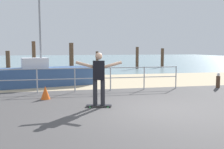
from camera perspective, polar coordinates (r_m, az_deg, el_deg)
The scene contains 16 objects.
ground_plane at distance 6.69m, azimuth 11.22°, elevation -10.27°, with size 24.00×10.00×0.04m, color #474444.
beach_strip at distance 14.25m, azimuth -1.36°, elevation -1.45°, with size 24.00×6.00×0.04m, color tan.
sea_surface at distance 42.02m, azimuth -8.23°, elevation 3.48°, with size 72.00×50.00×0.04m, color #75939E.
railing_fence at distance 10.58m, azimuth -8.56°, elevation -0.36°, with size 9.30×0.05×1.05m.
sailboat at distance 12.79m, azimuth -13.90°, elevation -0.13°, with size 5.07×2.33×5.29m.
skateboard at distance 7.90m, azimuth -3.00°, elevation -7.11°, with size 0.82×0.36×0.08m.
skateboarder at distance 7.73m, azimuth -3.04°, elevation -0.25°, with size 1.43×0.38×1.65m.
bollard_short at distance 12.63m, azimuth 23.22°, elevation -1.61°, with size 0.18×0.18×0.57m, color #513826.
seagull at distance 12.57m, azimuth 23.29°, elevation 0.02°, with size 0.30×0.44×0.18m.
groyne_post_0 at distance 25.62m, azimuth -22.83°, elevation 3.24°, with size 0.39×0.39×1.62m, color #513826.
groyne_post_1 at distance 19.79m, azimuth -17.52°, elevation 3.85°, with size 0.28×0.28×2.39m, color #513826.
groyne_post_2 at distance 22.66m, azimuth -9.33°, elevation 4.25°, with size 0.39×0.39×2.34m, color #513826.
groyne_post_3 at distance 27.08m, azimuth -3.44°, elevation 3.74°, with size 0.30×0.30×1.52m, color #513826.
groyne_post_4 at distance 22.72m, azimuth 5.81°, elevation 3.85°, with size 0.27×0.27×1.98m, color #513826.
groyne_post_5 at distance 24.82m, azimuth 11.51°, elevation 3.79°, with size 0.30×0.30×1.85m, color #513826.
traffic_cone at distance 9.34m, azimuth -15.08°, elevation -4.12°, with size 0.36×0.36×0.50m, color #E55919.
Camera 1 is at (-2.53, -6.90, 1.87)m, focal length 39.72 mm.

